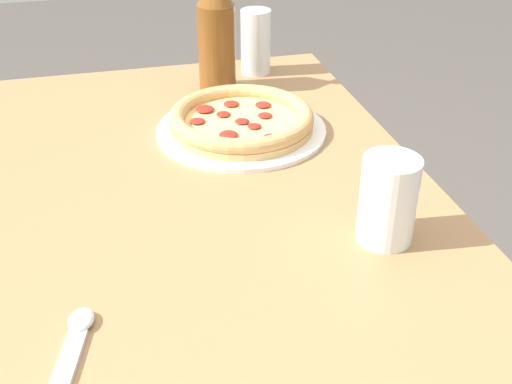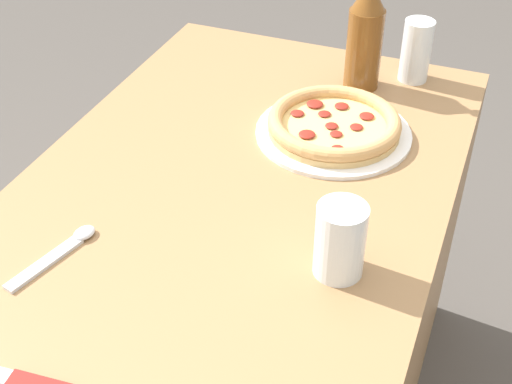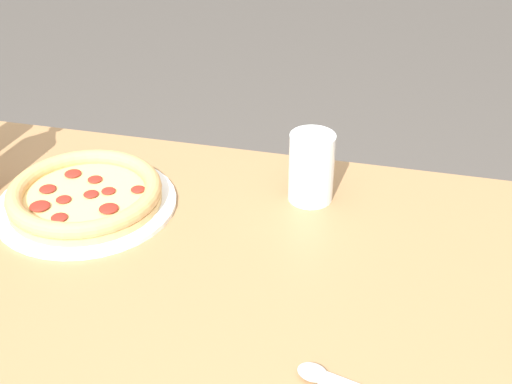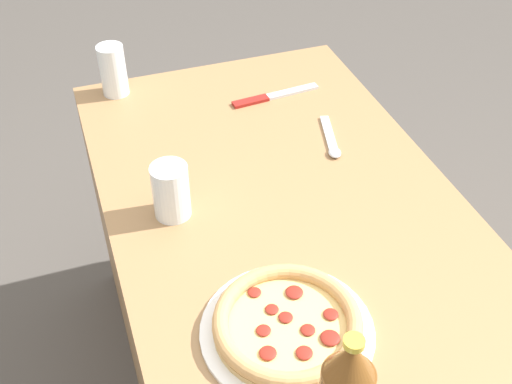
{
  "view_description": "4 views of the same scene",
  "coord_description": "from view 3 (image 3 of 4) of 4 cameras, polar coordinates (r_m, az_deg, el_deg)",
  "views": [
    {
      "loc": [
        0.69,
        -0.1,
        1.19
      ],
      "look_at": [
        0.01,
        0.07,
        0.76
      ],
      "focal_mm": 45.0,
      "sensor_mm": 36.0,
      "label": 1
    },
    {
      "loc": [
        0.81,
        0.38,
        1.43
      ],
      "look_at": [
        0.02,
        0.07,
        0.77
      ],
      "focal_mm": 50.0,
      "sensor_mm": 36.0,
      "label": 2
    },
    {
      "loc": [
        0.22,
        -0.75,
        1.34
      ],
      "look_at": [
        0.01,
        0.11,
        0.78
      ],
      "focal_mm": 50.0,
      "sensor_mm": 36.0,
      "label": 3
    },
    {
      "loc": [
        -0.87,
        0.37,
        1.57
      ],
      "look_at": [
        0.02,
        0.07,
        0.77
      ],
      "focal_mm": 45.0,
      "sensor_mm": 36.0,
      "label": 4
    }
  ],
  "objects": [
    {
      "name": "pizza_margherita",
      "position": [
        1.17,
        -13.52,
        -0.3
      ],
      "size": [
        0.29,
        0.29,
        0.04
      ],
      "color": "white",
      "rests_on": "table"
    },
    {
      "name": "glass_iced_tea",
      "position": [
        1.14,
        4.44,
        1.7
      ],
      "size": [
        0.07,
        0.07,
        0.12
      ],
      "color": "white",
      "rests_on": "table"
    }
  ]
}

